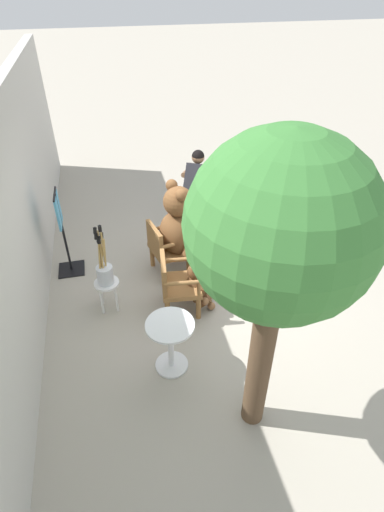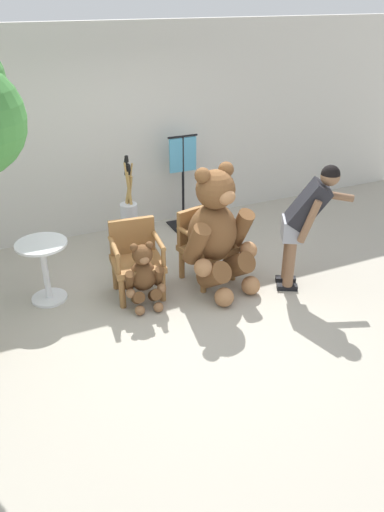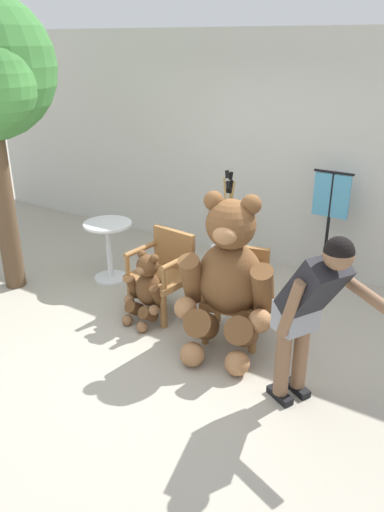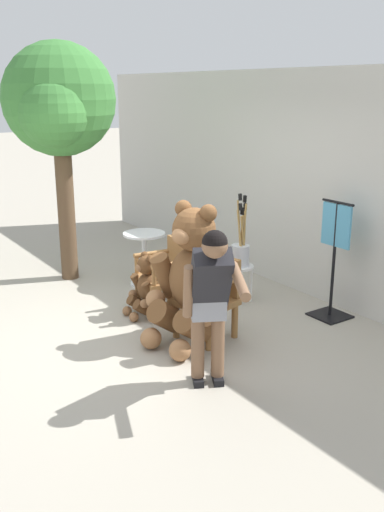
{
  "view_description": "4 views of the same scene",
  "coord_description": "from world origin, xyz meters",
  "px_view_note": "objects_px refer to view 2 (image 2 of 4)",
  "views": [
    {
      "loc": [
        -4.5,
        1.24,
        3.97
      ],
      "look_at": [
        -0.14,
        0.24,
        0.66
      ],
      "focal_mm": 28.0,
      "sensor_mm": 36.0,
      "label": 1
    },
    {
      "loc": [
        -1.9,
        -4.27,
        3.14
      ],
      "look_at": [
        0.04,
        0.03,
        0.61
      ],
      "focal_mm": 35.0,
      "sensor_mm": 36.0,
      "label": 2
    },
    {
      "loc": [
        2.33,
        -3.27,
        2.66
      ],
      "look_at": [
        0.13,
        0.19,
        0.88
      ],
      "focal_mm": 35.0,
      "sensor_mm": 36.0,
      "label": 3
    },
    {
      "loc": [
        4.98,
        -2.82,
        2.56
      ],
      "look_at": [
        0.28,
        0.4,
        0.88
      ],
      "focal_mm": 40.0,
      "sensor_mm": 36.0,
      "label": 4
    }
  ],
  "objects_px": {
    "wooden_chair_left": "(136,257)",
    "brush_bucket": "(129,208)",
    "person_visitor": "(305,217)",
    "round_side_table": "(44,265)",
    "clothing_display_stand": "(183,180)",
    "wooden_chair_right": "(204,243)",
    "teddy_bear_small": "(144,275)",
    "teddy_bear_large": "(217,231)",
    "white_stool": "(130,230)"
  },
  "relations": [
    {
      "from": "round_side_table",
      "to": "clothing_display_stand",
      "type": "xyz_separation_m",
      "value": [
        2.2,
        1.21,
        0.27
      ]
    },
    {
      "from": "teddy_bear_large",
      "to": "brush_bucket",
      "type": "height_order",
      "value": "teddy_bear_large"
    },
    {
      "from": "wooden_chair_left",
      "to": "white_stool",
      "type": "distance_m",
      "value": 0.96
    },
    {
      "from": "person_visitor",
      "to": "round_side_table",
      "type": "height_order",
      "value": "person_visitor"
    },
    {
      "from": "person_visitor",
      "to": "brush_bucket",
      "type": "distance_m",
      "value": 2.24
    },
    {
      "from": "wooden_chair_right",
      "to": "brush_bucket",
      "type": "distance_m",
      "value": 1.14
    },
    {
      "from": "wooden_chair_right",
      "to": "round_side_table",
      "type": "bearing_deg",
      "value": 171.82
    },
    {
      "from": "wooden_chair_left",
      "to": "teddy_bear_large",
      "type": "xyz_separation_m",
      "value": [
        0.89,
        -0.26,
        0.26
      ]
    },
    {
      "from": "wooden_chair_left",
      "to": "brush_bucket",
      "type": "height_order",
      "value": "brush_bucket"
    },
    {
      "from": "person_visitor",
      "to": "white_stool",
      "type": "bearing_deg",
      "value": 134.32
    },
    {
      "from": "wooden_chair_left",
      "to": "wooden_chair_right",
      "type": "bearing_deg",
      "value": -0.09
    },
    {
      "from": "teddy_bear_large",
      "to": "clothing_display_stand",
      "type": "relative_size",
      "value": 1.09
    },
    {
      "from": "wooden_chair_right",
      "to": "white_stool",
      "type": "bearing_deg",
      "value": 124.31
    },
    {
      "from": "wooden_chair_right",
      "to": "clothing_display_stand",
      "type": "bearing_deg",
      "value": 76.15
    },
    {
      "from": "teddy_bear_small",
      "to": "round_side_table",
      "type": "bearing_deg",
      "value": 150.62
    },
    {
      "from": "person_visitor",
      "to": "round_side_table",
      "type": "distance_m",
      "value": 2.94
    },
    {
      "from": "brush_bucket",
      "to": "clothing_display_stand",
      "type": "relative_size",
      "value": 0.66
    },
    {
      "from": "clothing_display_stand",
      "to": "wooden_chair_left",
      "type": "bearing_deg",
      "value": -129.61
    },
    {
      "from": "person_visitor",
      "to": "clothing_display_stand",
      "type": "relative_size",
      "value": 1.1
    },
    {
      "from": "white_stool",
      "to": "brush_bucket",
      "type": "relative_size",
      "value": 0.51
    },
    {
      "from": "teddy_bear_small",
      "to": "clothing_display_stand",
      "type": "height_order",
      "value": "clothing_display_stand"
    },
    {
      "from": "person_visitor",
      "to": "wooden_chair_right",
      "type": "bearing_deg",
      "value": 144.21
    },
    {
      "from": "teddy_bear_large",
      "to": "white_stool",
      "type": "height_order",
      "value": "teddy_bear_large"
    },
    {
      "from": "person_visitor",
      "to": "round_side_table",
      "type": "bearing_deg",
      "value": 161.39
    },
    {
      "from": "teddy_bear_large",
      "to": "teddy_bear_small",
      "type": "xyz_separation_m",
      "value": [
        -0.9,
        -0.02,
        -0.36
      ]
    },
    {
      "from": "brush_bucket",
      "to": "round_side_table",
      "type": "height_order",
      "value": "brush_bucket"
    },
    {
      "from": "brush_bucket",
      "to": "clothing_display_stand",
      "type": "xyz_separation_m",
      "value": [
        0.99,
        0.55,
        0.05
      ]
    },
    {
      "from": "wooden_chair_left",
      "to": "teddy_bear_small",
      "type": "distance_m",
      "value": 0.3
    },
    {
      "from": "teddy_bear_small",
      "to": "white_stool",
      "type": "bearing_deg",
      "value": 78.98
    },
    {
      "from": "clothing_display_stand",
      "to": "teddy_bear_small",
      "type": "bearing_deg",
      "value": -125.04
    },
    {
      "from": "teddy_bear_small",
      "to": "brush_bucket",
      "type": "distance_m",
      "value": 1.27
    },
    {
      "from": "teddy_bear_large",
      "to": "teddy_bear_small",
      "type": "bearing_deg",
      "value": -178.54
    },
    {
      "from": "person_visitor",
      "to": "clothing_display_stand",
      "type": "height_order",
      "value": "person_visitor"
    },
    {
      "from": "wooden_chair_left",
      "to": "teddy_bear_small",
      "type": "height_order",
      "value": "wooden_chair_left"
    },
    {
      "from": "clothing_display_stand",
      "to": "brush_bucket",
      "type": "bearing_deg",
      "value": -151.1
    },
    {
      "from": "wooden_chair_right",
      "to": "round_side_table",
      "type": "xyz_separation_m",
      "value": [
        -1.84,
        0.26,
        -0.01
      ]
    },
    {
      "from": "teddy_bear_large",
      "to": "person_visitor",
      "type": "height_order",
      "value": "person_visitor"
    },
    {
      "from": "teddy_bear_large",
      "to": "teddy_bear_small",
      "type": "distance_m",
      "value": 0.97
    },
    {
      "from": "white_stool",
      "to": "clothing_display_stand",
      "type": "bearing_deg",
      "value": 28.84
    },
    {
      "from": "person_visitor",
      "to": "brush_bucket",
      "type": "xyz_separation_m",
      "value": [
        -1.55,
        1.59,
        -0.23
      ]
    },
    {
      "from": "wooden_chair_right",
      "to": "round_side_table",
      "type": "relative_size",
      "value": 1.19
    },
    {
      "from": "wooden_chair_left",
      "to": "clothing_display_stand",
      "type": "xyz_separation_m",
      "value": [
        1.22,
        1.48,
        0.26
      ]
    },
    {
      "from": "white_stool",
      "to": "teddy_bear_large",
      "type": "bearing_deg",
      "value": -60.66
    },
    {
      "from": "teddy_bear_small",
      "to": "white_stool",
      "type": "height_order",
      "value": "teddy_bear_small"
    },
    {
      "from": "wooden_chair_left",
      "to": "teddy_bear_large",
      "type": "relative_size",
      "value": 0.58
    },
    {
      "from": "white_stool",
      "to": "brush_bucket",
      "type": "distance_m",
      "value": 0.31
    },
    {
      "from": "wooden_chair_right",
      "to": "clothing_display_stand",
      "type": "height_order",
      "value": "clothing_display_stand"
    },
    {
      "from": "brush_bucket",
      "to": "clothing_display_stand",
      "type": "bearing_deg",
      "value": 28.9
    },
    {
      "from": "wooden_chair_left",
      "to": "person_visitor",
      "type": "bearing_deg",
      "value": -20.52
    },
    {
      "from": "wooden_chair_left",
      "to": "round_side_table",
      "type": "distance_m",
      "value": 1.01
    }
  ]
}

